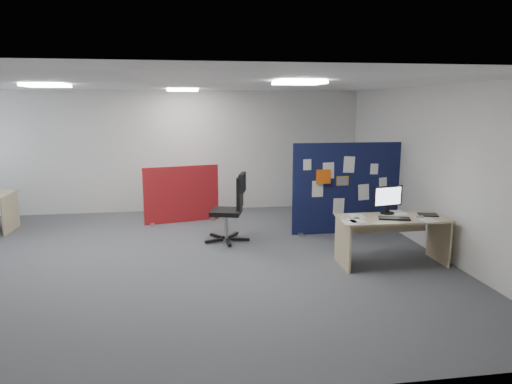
{
  "coord_description": "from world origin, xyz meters",
  "views": [
    {
      "loc": [
        0.56,
        -6.86,
        2.4
      ],
      "look_at": [
        1.64,
        0.29,
        1.0
      ],
      "focal_mm": 32.0,
      "sensor_mm": 36.0,
      "label": 1
    }
  ],
  "objects": [
    {
      "name": "desk_papers",
      "position": [
        3.34,
        -0.63,
        0.73
      ],
      "size": [
        1.41,
        0.82,
        0.0
      ],
      "color": "white",
      "rests_on": "main_desk"
    },
    {
      "name": "keyboard",
      "position": [
        3.55,
        -0.72,
        0.74
      ],
      "size": [
        0.48,
        0.31,
        0.02
      ],
      "primitive_type": "cube",
      "rotation": [
        0.0,
        0.0,
        -0.32
      ],
      "color": "black",
      "rests_on": "main_desk"
    },
    {
      "name": "ceiling_lights",
      "position": [
        0.33,
        0.67,
        2.67
      ],
      "size": [
        4.1,
        4.1,
        0.04
      ],
      "color": "white",
      "rests_on": "ceiling"
    },
    {
      "name": "navy_divider",
      "position": [
        3.47,
        1.15,
        0.85
      ],
      "size": [
        2.06,
        0.3,
        1.7
      ],
      "color": "black",
      "rests_on": "floor"
    },
    {
      "name": "office_chair",
      "position": [
        1.32,
        0.89,
        0.69
      ],
      "size": [
        0.8,
        0.78,
        1.21
      ],
      "rotation": [
        0.0,
        0.0,
        -0.26
      ],
      "color": "black",
      "rests_on": "floor"
    },
    {
      "name": "wall_front",
      "position": [
        0.0,
        -3.5,
        1.35
      ],
      "size": [
        9.0,
        0.02,
        2.7
      ],
      "primitive_type": "cube",
      "color": "silver",
      "rests_on": "floor"
    },
    {
      "name": "monitor_main",
      "position": [
        3.59,
        -0.38,
        0.97
      ],
      "size": [
        0.49,
        0.21,
        0.43
      ],
      "rotation": [
        0.0,
        0.0,
        0.2
      ],
      "color": "black",
      "rests_on": "main_desk"
    },
    {
      "name": "main_desk",
      "position": [
        3.58,
        -0.57,
        0.55
      ],
      "size": [
        1.6,
        0.71,
        0.73
      ],
      "color": "tan",
      "rests_on": "floor"
    },
    {
      "name": "red_divider",
      "position": [
        0.42,
        2.42,
        0.57
      ],
      "size": [
        1.52,
        0.39,
        1.16
      ],
      "rotation": [
        0.0,
        0.0,
        0.22
      ],
      "color": "maroon",
      "rests_on": "floor"
    },
    {
      "name": "floor",
      "position": [
        0.0,
        0.0,
        0.0
      ],
      "size": [
        9.0,
        9.0,
        0.0
      ],
      "primitive_type": "plane",
      "color": "#4C4F54",
      "rests_on": "ground"
    },
    {
      "name": "ceiling",
      "position": [
        0.0,
        0.0,
        2.7
      ],
      "size": [
        9.0,
        7.0,
        0.02
      ],
      "primitive_type": "cube",
      "color": "white",
      "rests_on": "wall_back"
    },
    {
      "name": "wall_back",
      "position": [
        0.0,
        3.5,
        1.35
      ],
      "size": [
        9.0,
        0.02,
        2.7
      ],
      "primitive_type": "cube",
      "color": "silver",
      "rests_on": "floor"
    },
    {
      "name": "wall_right",
      "position": [
        4.5,
        0.0,
        1.35
      ],
      "size": [
        0.02,
        7.0,
        2.7
      ],
      "primitive_type": "cube",
      "color": "silver",
      "rests_on": "floor"
    },
    {
      "name": "paper_tray",
      "position": [
        4.17,
        -0.57,
        0.74
      ],
      "size": [
        0.33,
        0.29,
        0.01
      ],
      "primitive_type": "cube",
      "rotation": [
        0.0,
        0.0,
        -0.29
      ],
      "color": "black",
      "rests_on": "main_desk"
    },
    {
      "name": "mouse",
      "position": [
        3.96,
        -0.71,
        0.74
      ],
      "size": [
        0.1,
        0.07,
        0.03
      ],
      "primitive_type": "cube",
      "rotation": [
        0.0,
        0.0,
        -0.08
      ],
      "color": "gray",
      "rests_on": "main_desk"
    }
  ]
}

